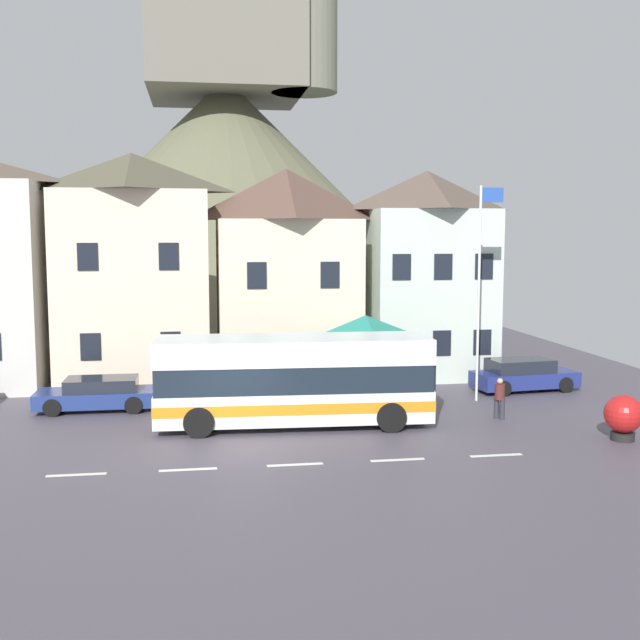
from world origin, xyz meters
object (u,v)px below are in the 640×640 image
townhouse_02 (287,275)px  pedestrian_00 (414,384)px  public_bench (338,383)px  flagpole (481,280)px  hilltop_castle (227,196)px  bus_shelter (366,329)px  townhouse_01 (134,269)px  transit_bus (294,381)px  pedestrian_01 (500,397)px  harbour_buoy (623,415)px  parked_car_01 (98,394)px  parked_car_02 (523,375)px  townhouse_03 (426,274)px

townhouse_02 → pedestrian_00: bearing=-59.2°
public_bench → flagpole: bearing=-20.5°
hilltop_castle → bus_shelter: size_ratio=9.90×
townhouse_01 → hilltop_castle: hilltop_castle is taller
transit_bus → pedestrian_01: size_ratio=6.45×
harbour_buoy → pedestrian_01: bearing=129.5°
parked_car_01 → public_bench: bearing=-171.7°
pedestrian_00 → public_bench: 3.67m
townhouse_01 → flagpole: townhouse_01 is taller
transit_bus → parked_car_01: (-6.90, 3.51, -0.94)m
transit_bus → parked_car_02: (10.19, 4.45, -0.88)m
pedestrian_00 → public_bench: size_ratio=1.13×
townhouse_01 → flagpole: size_ratio=1.19×
townhouse_03 → pedestrian_00: size_ratio=5.84×
hilltop_castle → public_bench: hilltop_castle is taller
pedestrian_01 → harbour_buoy: size_ratio=1.00×
parked_car_02 → harbour_buoy: (-0.10, -7.94, 0.15)m
parked_car_01 → pedestrian_01: bearing=165.8°
parked_car_01 → flagpole: 15.14m
parked_car_01 → harbour_buoy: harbour_buoy is taller
bus_shelter → parked_car_02: bearing=9.8°
hilltop_castle → public_bench: size_ratio=25.14×
transit_bus → public_bench: bearing=66.1°
transit_bus → pedestrian_01: (7.32, -0.12, -0.77)m
hilltop_castle → public_bench: (3.35, -26.42, -8.75)m
parked_car_01 → pedestrian_00: pedestrian_00 is taller
hilltop_castle → pedestrian_00: hilltop_castle is taller
townhouse_01 → townhouse_02: (6.67, -0.18, -0.30)m
parked_car_01 → townhouse_03: bearing=-159.3°
townhouse_01 → public_bench: (8.30, -4.15, -4.52)m
pedestrian_01 → public_bench: 6.98m
townhouse_03 → hilltop_castle: size_ratio=0.26×
hilltop_castle → transit_bus: size_ratio=3.79×
flagpole → parked_car_01: bearing=177.5°
parked_car_01 → pedestrian_00: (11.70, -1.42, 0.32)m
pedestrian_01 → harbour_buoy: (2.77, -3.36, 0.03)m
townhouse_03 → pedestrian_01: townhouse_03 is taller
townhouse_01 → townhouse_02: bearing=-1.5°
public_bench → flagpole: (5.23, -1.96, 4.29)m
pedestrian_01 → townhouse_03: bearing=90.5°
public_bench → townhouse_03: bearing=39.5°
transit_bus → parked_car_02: transit_bus is taller
townhouse_02 → hilltop_castle: 22.96m
pedestrian_01 → public_bench: size_ratio=1.03×
hilltop_castle → parked_car_02: size_ratio=7.98×
hilltop_castle → flagpole: (8.58, -28.38, -4.45)m
public_bench → harbour_buoy: 11.32m
townhouse_03 → pedestrian_01: (0.08, -8.93, -3.90)m
townhouse_02 → parked_car_01: bearing=-145.4°
hilltop_castle → pedestrian_00: size_ratio=22.23×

